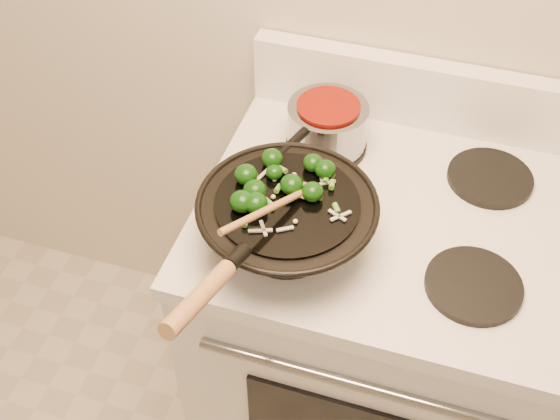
% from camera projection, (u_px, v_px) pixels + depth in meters
% --- Properties ---
extents(stove, '(0.78, 0.67, 1.08)m').
position_uv_depth(stove, '(372.00, 333.00, 1.76)').
color(stove, white).
rests_on(stove, ground).
extents(wok, '(0.34, 0.56, 0.22)m').
position_uv_depth(wok, '(286.00, 220.00, 1.32)').
color(wok, black).
rests_on(wok, stove).
extents(stirfry, '(0.23, 0.21, 0.04)m').
position_uv_depth(stirfry, '(277.00, 183.00, 1.30)').
color(stirfry, '#0C3408').
rests_on(stirfry, wok).
extents(wooden_spoon, '(0.13, 0.22, 0.07)m').
position_uv_depth(wooden_spoon, '(282.00, 202.00, 1.25)').
color(wooden_spoon, '#A16E3F').
rests_on(wooden_spoon, wok).
extents(saucepan, '(0.18, 0.28, 0.10)m').
position_uv_depth(saucepan, '(327.00, 125.00, 1.52)').
color(saucepan, gray).
rests_on(saucepan, stove).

